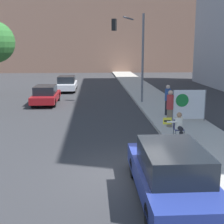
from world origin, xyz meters
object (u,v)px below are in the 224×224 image
at_px(protest_banner, 189,105).
at_px(car_on_road_midblock, 67,84).
at_px(seated_protester, 179,126).
at_px(parked_car_curbside, 171,173).
at_px(traffic_light_pole, 133,44).
at_px(car_on_road_nearest, 46,95).
at_px(pedestrian_behind, 168,100).
at_px(jogger_on_sidewalk, 170,108).

xyz_separation_m(protest_banner, car_on_road_midblock, (-7.71, 13.70, -0.35)).
relative_size(seated_protester, parked_car_curbside, 0.25).
bearing_deg(traffic_light_pole, parked_car_curbside, -92.99).
bearing_deg(parked_car_curbside, car_on_road_nearest, 110.21).
bearing_deg(car_on_road_midblock, protest_banner, -60.64).
bearing_deg(parked_car_curbside, seated_protester, 72.35).
xyz_separation_m(pedestrian_behind, parked_car_curbside, (-2.28, -10.06, -0.33)).
bearing_deg(parked_car_curbside, traffic_light_pole, 87.01).
relative_size(car_on_road_nearest, car_on_road_midblock, 0.95).
relative_size(jogger_on_sidewalk, car_on_road_midblock, 0.40).
bearing_deg(car_on_road_nearest, parked_car_curbside, -69.79).
height_order(traffic_light_pole, parked_car_curbside, traffic_light_pole).
xyz_separation_m(protest_banner, traffic_light_pole, (-2.29, 6.56, 3.26)).
relative_size(protest_banner, car_on_road_midblock, 0.40).
distance_m(pedestrian_behind, parked_car_curbside, 10.32).
height_order(seated_protester, jogger_on_sidewalk, jogger_on_sidewalk).
relative_size(traffic_light_pole, parked_car_curbside, 1.32).
bearing_deg(jogger_on_sidewalk, protest_banner, -127.59).
bearing_deg(pedestrian_behind, parked_car_curbside, 32.84).
distance_m(seated_protester, car_on_road_midblock, 18.36).
distance_m(protest_banner, parked_car_curbside, 9.06).
bearing_deg(traffic_light_pole, pedestrian_behind, -73.41).
distance_m(pedestrian_behind, protest_banner, 1.74).
distance_m(traffic_light_pole, car_on_road_nearest, 7.35).
distance_m(traffic_light_pole, car_on_road_midblock, 9.67).
height_order(car_on_road_nearest, car_on_road_midblock, car_on_road_midblock).
xyz_separation_m(pedestrian_behind, car_on_road_midblock, (-6.91, 12.16, -0.37)).
height_order(protest_banner, car_on_road_nearest, protest_banner).
xyz_separation_m(jogger_on_sidewalk, protest_banner, (1.33, 1.21, -0.05)).
bearing_deg(parked_car_curbside, car_on_road_midblock, 101.77).
distance_m(jogger_on_sidewalk, protest_banner, 1.80).
height_order(pedestrian_behind, protest_banner, pedestrian_behind).
bearing_deg(protest_banner, pedestrian_behind, 117.32).
bearing_deg(jogger_on_sidewalk, parked_car_curbside, 86.77).
relative_size(jogger_on_sidewalk, parked_car_curbside, 0.39).
xyz_separation_m(protest_banner, car_on_road_nearest, (-8.67, 6.68, -0.38)).
bearing_deg(car_on_road_midblock, pedestrian_behind, -60.38).
bearing_deg(protest_banner, car_on_road_nearest, 142.41).
xyz_separation_m(seated_protester, jogger_on_sidewalk, (0.18, 2.37, 0.30)).
bearing_deg(car_on_road_midblock, car_on_road_nearest, -97.79).
height_order(jogger_on_sidewalk, car_on_road_nearest, jogger_on_sidewalk).
bearing_deg(jogger_on_sidewalk, seated_protester, 95.97).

